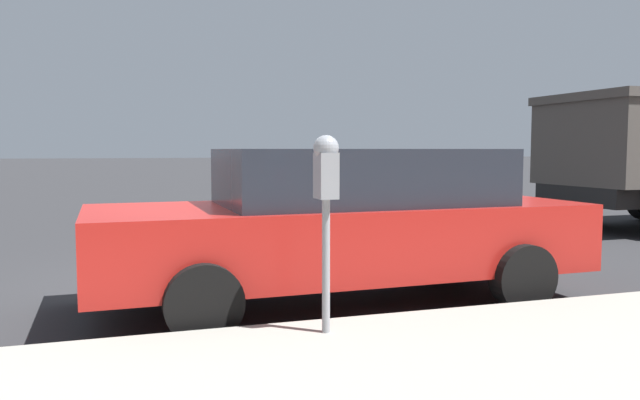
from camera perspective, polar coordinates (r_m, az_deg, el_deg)
name	(u,v)px	position (r m, az deg, el deg)	size (l,w,h in m)	color
ground_plane	(247,284)	(7.21, -6.68, -7.67)	(220.00, 220.00, 0.00)	#2B2B2D
parking_meter	(326,183)	(4.60, 0.55, 1.59)	(0.21, 0.19, 1.48)	gray
car_red	(347,222)	(6.25, 2.47, -2.02)	(2.06, 4.93, 1.54)	#B21E19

